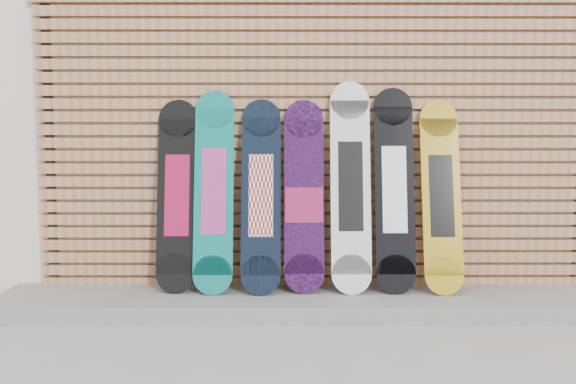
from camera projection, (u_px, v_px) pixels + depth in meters
name	position (u px, v px, depth m)	size (l,w,h in m)	color
ground	(349.00, 343.00, 3.36)	(80.00, 80.00, 0.00)	#979799
building	(359.00, 94.00, 6.70)	(12.00, 5.00, 3.60)	beige
concrete_step	(318.00, 302.00, 4.04)	(4.60, 0.70, 0.12)	gray
slat_wall	(316.00, 142.00, 4.23)	(4.26, 0.08, 2.29)	#A76C45
snowboard_0	(177.00, 195.00, 4.10)	(0.29, 0.27, 1.41)	black
snowboard_1	(214.00, 191.00, 4.08)	(0.29, 0.31, 1.47)	#0B716C
snowboard_2	(261.00, 195.00, 4.07)	(0.29, 0.33, 1.41)	black
snowboard_3	(304.00, 197.00, 4.09)	(0.29, 0.28, 1.40)	black
snowboard_4	(351.00, 186.00, 4.08)	(0.29, 0.30, 1.54)	silver
snowboard_5	(394.00, 189.00, 4.09)	(0.29, 0.30, 1.49)	black
snowboard_6	(441.00, 196.00, 4.08)	(0.28, 0.33, 1.40)	gold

